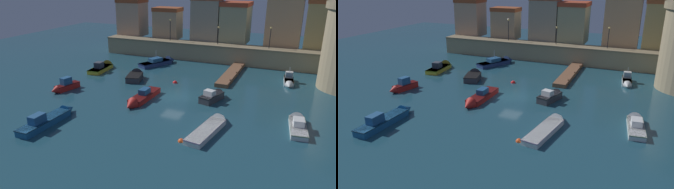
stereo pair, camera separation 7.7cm
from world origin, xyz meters
TOP-DOWN VIEW (x-y plane):
  - ground_plane at (0.00, 0.00)m, footprint 102.99×102.99m
  - quay_wall at (0.00, 18.59)m, footprint 40.80×3.15m
  - old_town_backdrop at (1.95, 22.09)m, footprint 40.02×5.59m
  - pier_dock at (4.68, 11.17)m, footprint 1.76×11.98m
  - quay_lamp_0 at (-8.17, 18.59)m, footprint 0.32×0.32m
  - quay_lamp_1 at (0.55, 18.59)m, footprint 0.32×0.32m
  - quay_lamp_2 at (8.91, 18.59)m, footprint 0.32×0.32m
  - moored_boat_0 at (-7.56, 4.37)m, footprint 2.98×4.58m
  - moored_boat_1 at (-13.56, -3.59)m, footprint 1.95×4.24m
  - moored_boat_2 at (14.47, -3.15)m, footprint 2.08×6.05m
  - moored_boat_3 at (5.00, 0.67)m, footprint 2.56×4.59m
  - moored_boat_4 at (-7.63, 13.11)m, footprint 4.71×7.17m
  - moored_boat_5 at (6.96, -7.06)m, footprint 2.64×7.44m
  - moored_boat_6 at (-8.34, -11.97)m, footprint 1.52×7.41m
  - moored_boat_7 at (-2.74, -3.27)m, footprint 1.73×6.90m
  - moored_boat_8 at (-14.58, 6.84)m, footprint 2.39×6.31m
  - moored_boat_9 at (12.77, 10.37)m, footprint 1.57×4.53m
  - mooring_buoy_0 at (-1.65, 4.82)m, footprint 0.62×0.62m
  - mooring_buoy_1 at (5.15, -10.56)m, footprint 0.56×0.56m

SIDE VIEW (x-z plane):
  - ground_plane at x=0.00m, z-range 0.00..0.00m
  - mooring_buoy_0 at x=-1.65m, z-range -0.31..0.31m
  - mooring_buoy_1 at x=5.15m, z-range -0.28..0.28m
  - pier_dock at x=4.68m, z-range -0.08..0.62m
  - moored_boat_5 at x=6.96m, z-range -0.47..1.05m
  - moored_boat_2 at x=14.47m, z-range -0.45..1.14m
  - moored_boat_7 at x=-2.74m, z-range -0.46..1.23m
  - moored_boat_8 at x=-14.58m, z-range -0.65..1.45m
  - moored_boat_4 at x=-7.63m, z-range -1.08..1.93m
  - moored_boat_0 at x=-7.56m, z-range -0.46..1.32m
  - moored_boat_9 at x=12.77m, z-range -0.76..1.65m
  - moored_boat_6 at x=-8.34m, z-range -0.48..1.37m
  - moored_boat_3 at x=5.00m, z-range -0.36..1.35m
  - moored_boat_1 at x=-13.56m, z-range -0.34..1.46m
  - quay_wall at x=0.00m, z-range 0.01..3.04m
  - quay_lamp_1 at x=0.55m, z-range 3.55..6.52m
  - quay_lamp_2 at x=8.91m, z-range 3.59..6.97m
  - quay_lamp_0 at x=-8.17m, z-range 3.62..7.38m
  - old_town_backdrop at x=1.95m, z-range 2.26..10.83m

